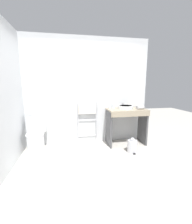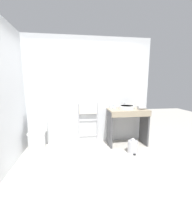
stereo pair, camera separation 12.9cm
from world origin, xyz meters
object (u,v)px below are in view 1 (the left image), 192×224
(cup_near_wall, at_px, (110,106))
(trash_bin, at_px, (132,146))
(hair_dryer, at_px, (141,107))
(toilet, at_px, (36,138))
(cup_near_edge, at_px, (113,106))
(sink_basin, at_px, (126,107))
(towel_radiator, at_px, (87,113))

(cup_near_wall, distance_m, trash_bin, 1.08)
(hair_dryer, height_order, trash_bin, hair_dryer)
(toilet, height_order, cup_near_edge, cup_near_edge)
(sink_basin, distance_m, cup_near_wall, 0.38)
(sink_basin, height_order, cup_near_wall, cup_near_wall)
(towel_radiator, height_order, cup_near_wall, towel_radiator)
(trash_bin, bearing_deg, hair_dryer, 48.09)
(sink_basin, distance_m, trash_bin, 0.95)
(hair_dryer, bearing_deg, cup_near_edge, 159.57)
(towel_radiator, relative_size, sink_basin, 2.79)
(sink_basin, height_order, hair_dryer, hair_dryer)
(toilet, relative_size, cup_near_wall, 8.34)
(hair_dryer, bearing_deg, toilet, 178.97)
(towel_radiator, bearing_deg, cup_near_wall, -8.17)
(toilet, bearing_deg, sink_basin, 2.31)
(cup_near_wall, height_order, hair_dryer, cup_near_wall)
(sink_basin, relative_size, cup_near_wall, 4.09)
(hair_dryer, relative_size, trash_bin, 0.61)
(towel_radiator, distance_m, cup_near_edge, 0.67)
(towel_radiator, height_order, sink_basin, towel_radiator)
(sink_basin, xyz_separation_m, cup_near_wall, (-0.36, 0.13, 0.00))
(hair_dryer, xyz_separation_m, trash_bin, (-0.35, -0.39, -0.79))
(toilet, xyz_separation_m, trash_bin, (2.09, -0.43, -0.17))
(toilet, height_order, cup_near_wall, cup_near_wall)
(sink_basin, height_order, trash_bin, sink_basin)
(towel_radiator, bearing_deg, sink_basin, -12.72)
(cup_near_wall, xyz_separation_m, hair_dryer, (0.69, -0.26, -0.00))
(toilet, xyz_separation_m, cup_near_edge, (1.83, 0.18, 0.62))
(sink_basin, distance_m, cup_near_edge, 0.30)
(trash_bin, bearing_deg, cup_near_edge, 112.95)
(toilet, relative_size, hair_dryer, 3.72)
(toilet, height_order, sink_basin, sink_basin)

